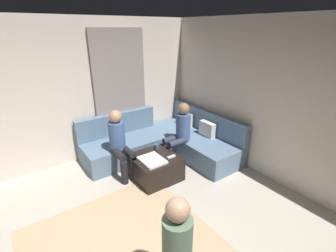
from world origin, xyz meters
The scene contains 10 objects.
wall_back centered at (0.00, 2.94, 1.35)m, with size 6.00×0.12×2.70m, color beige.
wall_left centered at (-2.94, 0.00, 1.35)m, with size 0.12×6.00×2.70m, color beige.
curtain_panel centered at (-2.84, 1.30, 1.25)m, with size 0.06×1.10×2.50m, color gray.
sectional_couch centered at (-2.08, 1.88, 0.28)m, with size 2.10×2.55×0.87m.
ottoman centered at (-1.47, 1.24, 0.21)m, with size 0.76×0.76×0.42m, color black.
folded_blanket centered at (-1.37, 1.12, 0.44)m, with size 0.44×0.36×0.04m, color white.
coffee_mug centered at (-1.69, 1.42, 0.47)m, with size 0.08×0.08×0.10m, color #334C72.
game_remote centered at (-1.29, 1.46, 0.43)m, with size 0.05×0.15×0.02m, color white.
person_on_couch_back centered at (-1.68, 1.93, 0.66)m, with size 0.30×0.60×1.20m.
person_on_couch_side centered at (-1.93, 0.81, 0.66)m, with size 0.60×0.30×1.20m.
Camera 1 is at (1.63, -0.70, 2.50)m, focal length 25.70 mm.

